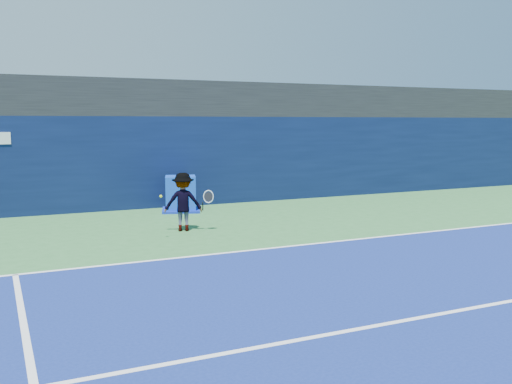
{
  "coord_description": "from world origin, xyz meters",
  "views": [
    {
      "loc": [
        -5.29,
        -8.21,
        2.82
      ],
      "look_at": [
        0.95,
        5.2,
        1.0
      ],
      "focal_mm": 40.0,
      "sensor_mm": 36.0,
      "label": 1
    }
  ],
  "objects": [
    {
      "name": "ground",
      "position": [
        0.0,
        0.0,
        0.0
      ],
      "size": [
        80.0,
        80.0,
        0.0
      ],
      "primitive_type": "plane",
      "color": "#316D36",
      "rests_on": "ground"
    },
    {
      "name": "baseline",
      "position": [
        0.0,
        3.0,
        0.01
      ],
      "size": [
        24.0,
        0.1,
        0.01
      ],
      "primitive_type": "cube",
      "color": "white",
      "rests_on": "ground"
    },
    {
      "name": "service_line",
      "position": [
        0.0,
        -2.0,
        0.01
      ],
      "size": [
        24.0,
        0.1,
        0.01
      ],
      "primitive_type": "cube",
      "color": "white",
      "rests_on": "ground"
    },
    {
      "name": "stadium_band",
      "position": [
        0.0,
        11.5,
        3.6
      ],
      "size": [
        36.0,
        3.0,
        1.2
      ],
      "primitive_type": "cube",
      "color": "black",
      "rests_on": "back_wall_assembly"
    },
    {
      "name": "back_wall_assembly",
      "position": [
        -0.0,
        10.5,
        1.5
      ],
      "size": [
        36.0,
        1.03,
        3.0
      ],
      "color": "#0A1437",
      "rests_on": "ground"
    },
    {
      "name": "equipment_cart",
      "position": [
        0.1,
        9.06,
        0.51
      ],
      "size": [
        1.46,
        1.46,
        1.12
      ],
      "color": "#0C37B4",
      "rests_on": "ground"
    },
    {
      "name": "tennis_player",
      "position": [
        -0.83,
        5.87,
        0.76
      ],
      "size": [
        1.28,
        0.84,
        1.52
      ],
      "color": "white",
      "rests_on": "ground"
    },
    {
      "name": "tennis_ball",
      "position": [
        -1.67,
        4.95,
        1.06
      ],
      "size": [
        0.07,
        0.07,
        0.07
      ],
      "color": "#CCE219",
      "rests_on": "ground"
    }
  ]
}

